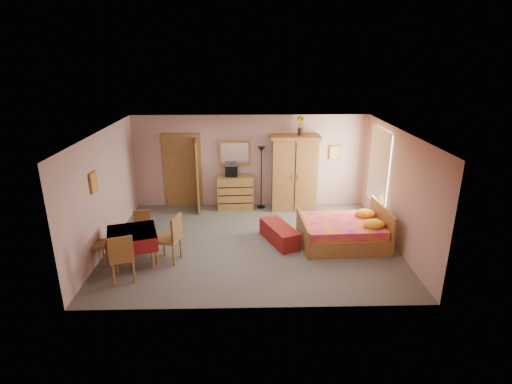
{
  "coord_description": "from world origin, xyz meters",
  "views": [
    {
      "loc": [
        -0.11,
        -8.36,
        4.16
      ],
      "look_at": [
        0.1,
        0.3,
        1.15
      ],
      "focal_mm": 28.0,
      "sensor_mm": 36.0,
      "label": 1
    }
  ],
  "objects_px": {
    "bench": "(279,234)",
    "chair_north": "(143,230)",
    "bed": "(342,225)",
    "dining_table": "(133,247)",
    "stereo": "(232,171)",
    "chair_south": "(122,256)",
    "chair_west": "(95,244)",
    "chest_of_drawers": "(235,192)",
    "floor_lamp": "(261,178)",
    "wardrobe": "(294,173)",
    "wall_mirror": "(235,153)",
    "chair_east": "(168,238)",
    "sunflower_vase": "(301,126)"
  },
  "relations": [
    {
      "from": "wall_mirror",
      "to": "chair_east",
      "type": "relative_size",
      "value": 0.84
    },
    {
      "from": "chest_of_drawers",
      "to": "wardrobe",
      "type": "relative_size",
      "value": 0.48
    },
    {
      "from": "dining_table",
      "to": "chair_south",
      "type": "xyz_separation_m",
      "value": [
        -0.02,
        -0.68,
        0.14
      ]
    },
    {
      "from": "bench",
      "to": "chair_north",
      "type": "relative_size",
      "value": 1.5
    },
    {
      "from": "dining_table",
      "to": "bench",
      "type": "bearing_deg",
      "value": 15.6
    },
    {
      "from": "wall_mirror",
      "to": "dining_table",
      "type": "bearing_deg",
      "value": -126.13
    },
    {
      "from": "dining_table",
      "to": "floor_lamp",
      "type": "bearing_deg",
      "value": 48.04
    },
    {
      "from": "floor_lamp",
      "to": "chair_south",
      "type": "relative_size",
      "value": 1.77
    },
    {
      "from": "sunflower_vase",
      "to": "bed",
      "type": "height_order",
      "value": "sunflower_vase"
    },
    {
      "from": "wardrobe",
      "to": "chair_south",
      "type": "height_order",
      "value": "wardrobe"
    },
    {
      "from": "wall_mirror",
      "to": "chair_north",
      "type": "height_order",
      "value": "wall_mirror"
    },
    {
      "from": "stereo",
      "to": "chest_of_drawers",
      "type": "bearing_deg",
      "value": -0.31
    },
    {
      "from": "floor_lamp",
      "to": "stereo",
      "type": "bearing_deg",
      "value": -178.23
    },
    {
      "from": "wall_mirror",
      "to": "bench",
      "type": "bearing_deg",
      "value": -70.09
    },
    {
      "from": "chair_south",
      "to": "chair_north",
      "type": "distance_m",
      "value": 1.4
    },
    {
      "from": "floor_lamp",
      "to": "wardrobe",
      "type": "distance_m",
      "value": 0.93
    },
    {
      "from": "bench",
      "to": "chair_west",
      "type": "xyz_separation_m",
      "value": [
        -3.88,
        -0.95,
        0.25
      ]
    },
    {
      "from": "floor_lamp",
      "to": "bench",
      "type": "height_order",
      "value": "floor_lamp"
    },
    {
      "from": "stereo",
      "to": "chair_south",
      "type": "relative_size",
      "value": 0.33
    },
    {
      "from": "bed",
      "to": "dining_table",
      "type": "distance_m",
      "value": 4.63
    },
    {
      "from": "stereo",
      "to": "chair_north",
      "type": "bearing_deg",
      "value": -129.36
    },
    {
      "from": "chair_south",
      "to": "chair_west",
      "type": "xyz_separation_m",
      "value": [
        -0.73,
        0.61,
        -0.04
      ]
    },
    {
      "from": "wall_mirror",
      "to": "bench",
      "type": "distance_m",
      "value": 2.96
    },
    {
      "from": "bed",
      "to": "chair_north",
      "type": "height_order",
      "value": "bed"
    },
    {
      "from": "bed",
      "to": "chair_east",
      "type": "bearing_deg",
      "value": -171.21
    },
    {
      "from": "chair_north",
      "to": "chair_west",
      "type": "relative_size",
      "value": 0.9
    },
    {
      "from": "dining_table",
      "to": "wall_mirror",
      "type": "bearing_deg",
      "value": 57.98
    },
    {
      "from": "wardrobe",
      "to": "bench",
      "type": "relative_size",
      "value": 1.69
    },
    {
      "from": "floor_lamp",
      "to": "chair_south",
      "type": "distance_m",
      "value": 4.72
    },
    {
      "from": "wall_mirror",
      "to": "chair_east",
      "type": "height_order",
      "value": "wall_mirror"
    },
    {
      "from": "stereo",
      "to": "bench",
      "type": "xyz_separation_m",
      "value": [
        1.16,
        -2.2,
        -0.89
      ]
    },
    {
      "from": "chest_of_drawers",
      "to": "sunflower_vase",
      "type": "distance_m",
      "value": 2.58
    },
    {
      "from": "chair_south",
      "to": "chair_east",
      "type": "xyz_separation_m",
      "value": [
        0.74,
        0.73,
        0.02
      ]
    },
    {
      "from": "bench",
      "to": "chair_west",
      "type": "relative_size",
      "value": 1.34
    },
    {
      "from": "chair_east",
      "to": "chair_west",
      "type": "bearing_deg",
      "value": 108.4
    },
    {
      "from": "chair_south",
      "to": "bench",
      "type": "bearing_deg",
      "value": 7.45
    },
    {
      "from": "chair_south",
      "to": "chest_of_drawers",
      "type": "bearing_deg",
      "value": 42.25
    },
    {
      "from": "wall_mirror",
      "to": "bed",
      "type": "xyz_separation_m",
      "value": [
        2.51,
        -2.5,
        -1.11
      ]
    },
    {
      "from": "wall_mirror",
      "to": "chair_west",
      "type": "height_order",
      "value": "wall_mirror"
    },
    {
      "from": "floor_lamp",
      "to": "wardrobe",
      "type": "height_order",
      "value": "wardrobe"
    },
    {
      "from": "bed",
      "to": "chair_south",
      "type": "relative_size",
      "value": 1.93
    },
    {
      "from": "floor_lamp",
      "to": "chair_north",
      "type": "distance_m",
      "value": 3.68
    },
    {
      "from": "wall_mirror",
      "to": "chair_north",
      "type": "bearing_deg",
      "value": -132.36
    },
    {
      "from": "stereo",
      "to": "chair_north",
      "type": "distance_m",
      "value": 3.13
    },
    {
      "from": "bed",
      "to": "dining_table",
      "type": "bearing_deg",
      "value": -172.32
    },
    {
      "from": "bench",
      "to": "chair_south",
      "type": "bearing_deg",
      "value": -153.74
    },
    {
      "from": "bench",
      "to": "chair_south",
      "type": "xyz_separation_m",
      "value": [
        -3.15,
        -1.55,
        0.29
      ]
    },
    {
      "from": "floor_lamp",
      "to": "bed",
      "type": "height_order",
      "value": "floor_lamp"
    },
    {
      "from": "stereo",
      "to": "chair_south",
      "type": "bearing_deg",
      "value": -117.86
    },
    {
      "from": "floor_lamp",
      "to": "wardrobe",
      "type": "relative_size",
      "value": 0.84
    }
  ]
}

